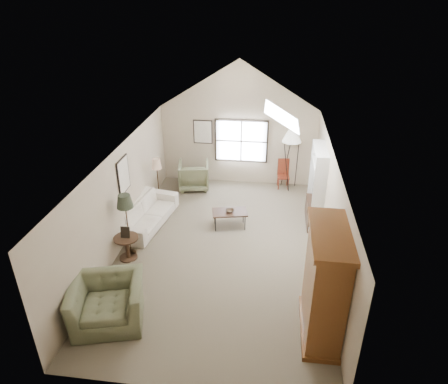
# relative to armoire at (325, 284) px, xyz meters

# --- Properties ---
(room_shell) EXTENTS (5.01, 8.01, 4.00)m
(room_shell) POSITION_rel_armoire_xyz_m (-2.18, 2.40, 2.11)
(room_shell) COLOR #675E49
(room_shell) RESTS_ON ground
(window) EXTENTS (1.72, 0.08, 1.42)m
(window) POSITION_rel_armoire_xyz_m (-2.08, 6.36, 0.35)
(window) COLOR black
(window) RESTS_ON room_shell
(skylight) EXTENTS (0.80, 1.20, 0.52)m
(skylight) POSITION_rel_armoire_xyz_m (-0.88, 3.30, 2.12)
(skylight) COLOR white
(skylight) RESTS_ON room_shell
(wall_art) EXTENTS (1.97, 3.71, 0.88)m
(wall_art) POSITION_rel_armoire_xyz_m (-4.06, 4.34, 0.63)
(wall_art) COLOR black
(wall_art) RESTS_ON room_shell
(armoire) EXTENTS (0.60, 1.50, 2.20)m
(armoire) POSITION_rel_armoire_xyz_m (0.00, 0.00, 0.00)
(armoire) COLOR brown
(armoire) RESTS_ON ground
(tv_alcove) EXTENTS (0.32, 1.30, 2.10)m
(tv_alcove) POSITION_rel_armoire_xyz_m (0.16, 4.00, 0.05)
(tv_alcove) COLOR white
(tv_alcove) RESTS_ON ground
(media_console) EXTENTS (0.34, 1.18, 0.60)m
(media_console) POSITION_rel_armoire_xyz_m (0.14, 4.00, -0.80)
(media_console) COLOR #382316
(media_console) RESTS_ON ground
(tv_panel) EXTENTS (0.05, 0.90, 0.55)m
(tv_panel) POSITION_rel_armoire_xyz_m (0.14, 4.00, -0.18)
(tv_panel) COLOR black
(tv_panel) RESTS_ON media_console
(sofa) EXTENTS (1.26, 2.46, 0.69)m
(sofa) POSITION_rel_armoire_xyz_m (-4.38, 3.34, -0.76)
(sofa) COLOR silver
(sofa) RESTS_ON ground
(armchair_near) EXTENTS (1.62, 1.50, 0.88)m
(armchair_near) POSITION_rel_armoire_xyz_m (-4.04, -0.26, -0.66)
(armchair_near) COLOR #636A4A
(armchair_near) RESTS_ON ground
(armchair_far) EXTENTS (1.09, 1.12, 0.88)m
(armchair_far) POSITION_rel_armoire_xyz_m (-3.54, 5.71, -0.66)
(armchair_far) COLOR #5F6446
(armchair_far) RESTS_ON ground
(coffee_table) EXTENTS (1.02, 0.70, 0.48)m
(coffee_table) POSITION_rel_armoire_xyz_m (-2.11, 3.46, -0.86)
(coffee_table) COLOR #342315
(coffee_table) RESTS_ON ground
(bowl) EXTENTS (0.27, 0.27, 0.05)m
(bowl) POSITION_rel_armoire_xyz_m (-2.11, 3.46, -0.60)
(bowl) COLOR #332415
(bowl) RESTS_ON coffee_table
(side_table) EXTENTS (0.67, 0.67, 0.59)m
(side_table) POSITION_rel_armoire_xyz_m (-4.38, 1.74, -0.81)
(side_table) COLOR #3A2817
(side_table) RESTS_ON ground
(side_chair) EXTENTS (0.40, 0.40, 0.95)m
(side_chair) POSITION_rel_armoire_xyz_m (-0.67, 6.10, -0.62)
(side_chair) COLOR brown
(side_chair) RESTS_ON ground
(tripod_lamp) EXTENTS (0.64, 0.64, 2.04)m
(tripod_lamp) POSITION_rel_armoire_xyz_m (-0.49, 6.10, -0.08)
(tripod_lamp) COLOR white
(tripod_lamp) RESTS_ON ground
(dark_lamp) EXTENTS (0.45, 0.45, 1.64)m
(dark_lamp) POSITION_rel_armoire_xyz_m (-4.38, 1.94, -0.28)
(dark_lamp) COLOR #242A1D
(dark_lamp) RESTS_ON ground
(tan_lamp) EXTENTS (0.33, 0.33, 1.47)m
(tan_lamp) POSITION_rel_armoire_xyz_m (-4.38, 4.54, -0.36)
(tan_lamp) COLOR #A18067
(tan_lamp) RESTS_ON ground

